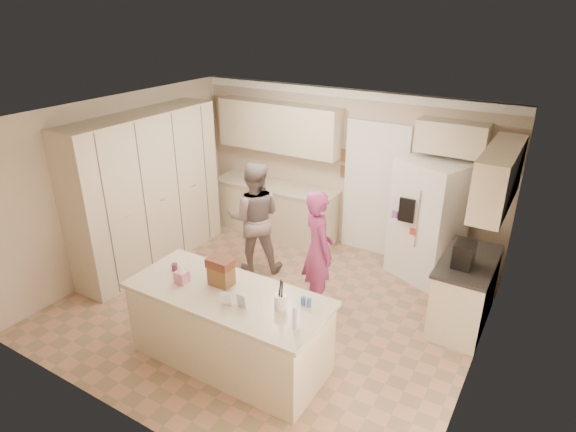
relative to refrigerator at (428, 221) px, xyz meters
The scene contains 41 objects.
floor 2.61m from the refrigerator, 128.35° to the right, with size 5.20×4.60×0.02m, color tan.
ceiling 2.99m from the refrigerator, 128.35° to the right, with size 5.20×4.60×0.02m, color white.
wall_back 1.62m from the refrigerator, 165.61° to the left, with size 5.20×0.02×2.60m, color #C8B399.
wall_front 4.51m from the refrigerator, 109.76° to the right, with size 5.20×0.02×2.60m, color #C8B399.
wall_left 4.57m from the refrigerator, 155.06° to the right, with size 0.02×4.60×2.60m, color #C8B399.
wall_right 2.24m from the refrigerator, 60.41° to the right, with size 0.02×4.60×2.60m, color #C8B399.
crown_back 2.25m from the refrigerator, 167.39° to the left, with size 5.20×0.08×0.12m, color white.
pantry_bank 4.20m from the refrigerator, 155.75° to the right, with size 0.60×2.60×2.35m, color beige.
back_base_cab 2.71m from the refrigerator, behind, with size 2.20×0.60×0.88m, color beige.
back_countertop 2.67m from the refrigerator, behind, with size 2.24×0.63×0.04m, color beige.
back_upper_cab 2.86m from the refrigerator, behind, with size 2.20×0.35×0.80m, color beige.
doorway_opening 1.04m from the refrigerator, 159.64° to the left, with size 0.90×0.06×2.10m, color black.
doorway_casing 1.03m from the refrigerator, 161.48° to the left, with size 1.02×0.03×2.22m, color white.
wall_frame_upper 1.67m from the refrigerator, 166.87° to the left, with size 0.15×0.02×0.20m, color brown.
wall_frame_lower 1.59m from the refrigerator, 166.87° to the left, with size 0.15×0.02×0.20m, color brown.
refrigerator is the anchor object (origin of this frame).
fridge_seam 0.36m from the refrigerator, 90.00° to the right, with size 0.01×0.02×1.78m, color gray.
fridge_dispenser 0.49m from the refrigerator, 121.08° to the right, with size 0.22×0.03×0.35m, color black.
fridge_handle_l 0.40m from the refrigerator, 97.70° to the right, with size 0.02×0.02×0.85m, color silver.
fridge_handle_r 0.40m from the refrigerator, 82.30° to the right, with size 0.02×0.02×0.85m, color silver.
over_fridge_cab 1.22m from the refrigerator, 57.48° to the left, with size 0.95×0.35×0.45m, color beige.
right_base_cab 1.29m from the refrigerator, 49.69° to the right, with size 0.60×1.20×0.88m, color beige.
right_countertop 1.20m from the refrigerator, 50.06° to the right, with size 0.63×1.24×0.04m, color #2D2B28.
right_upper_cab 1.56m from the refrigerator, 38.49° to the right, with size 0.35×1.50×0.70m, color beige.
coffee_maker 1.35m from the refrigerator, 56.89° to the right, with size 0.22×0.28×0.30m, color black.
island_base 3.33m from the refrigerator, 113.60° to the right, with size 2.20×0.90×0.88m, color beige.
island_top 3.30m from the refrigerator, 113.60° to the right, with size 2.28×0.96×0.05m, color beige.
utensil_crock 3.05m from the refrigerator, 102.70° to the right, with size 0.13×0.13×0.15m, color white.
tissue_box 3.64m from the refrigerator, 120.93° to the right, with size 0.13×0.13×0.14m, color #CA7693.
tissue_plume 3.64m from the refrigerator, 120.93° to the right, with size 0.08×0.08×0.08m, color white.
dollhouse_body 3.27m from the refrigerator, 116.71° to the right, with size 0.26×0.18×0.22m, color brown.
dollhouse_roof 3.28m from the refrigerator, 116.71° to the right, with size 0.28×0.20×0.10m, color #592D1E.
jam_jar 3.65m from the refrigerator, 125.51° to the right, with size 0.07×0.07×0.09m, color #59263F.
greeting_card_a 3.43m from the refrigerator, 109.96° to the right, with size 0.12×0.01×0.16m, color white.
greeting_card_b 3.33m from the refrigerator, 107.83° to the right, with size 0.12×0.01×0.16m, color silver.
water_bottle 3.19m from the refrigerator, 96.65° to the right, with size 0.07×0.07×0.24m, color silver.
shaker_salt 2.85m from the refrigerator, 100.11° to the right, with size 0.05×0.05×0.09m, color #385796.
shaker_pepper 2.83m from the refrigerator, 98.72° to the right, with size 0.05×0.05×0.09m, color #385796.
teen_boy 2.54m from the refrigerator, 153.59° to the right, with size 0.83×0.65×1.72m, color gray.
teen_girl 1.80m from the refrigerator, 123.99° to the right, with size 0.61×0.40×1.66m, color #A43F6A.
fridge_magnets 0.36m from the refrigerator, 90.00° to the right, with size 0.76×0.02×1.44m, color tan, non-canonical shape.
Camera 1 is at (3.04, -4.54, 3.79)m, focal length 30.00 mm.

